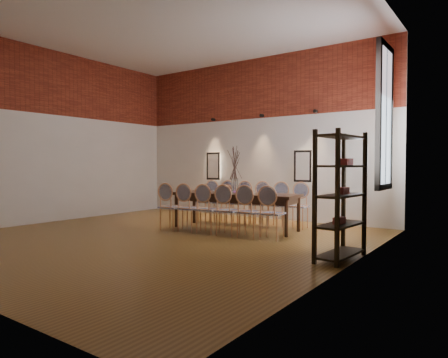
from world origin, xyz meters
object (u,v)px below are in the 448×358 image
Objects in this scene: chair_near_b at (189,208)px; chair_near_a at (171,207)px; chair_near_e at (249,212)px; chair_far_d at (259,204)px; book at (229,191)px; chair_far_c at (241,203)px; chair_far_a at (208,201)px; chair_near_d at (228,210)px; chair_near_f at (272,213)px; vase at (235,186)px; chair_near_c at (208,209)px; chair_far_b at (224,202)px; chair_far_e at (278,205)px; chair_far_f at (298,206)px; bowl at (227,189)px; dining_table at (235,211)px; shelving_rack at (341,195)px.

chair_near_a is at bearing 180.00° from chair_near_b.
chair_near_a and chair_near_e have the same top height.
book is (-0.40, -0.58, 0.30)m from chair_far_d.
chair_far_a is at bearing 0.00° from chair_far_c.
chair_near_d is (0.88, 0.09, 0.00)m from chair_near_b.
chair_near_a is at bearing 57.98° from chair_far_c.
vase reaches higher than chair_near_f.
chair_near_a and chair_near_c have the same top height.
chair_near_f and chair_far_b have the same top height.
vase is at bearing 108.23° from chair_near_d.
chair_far_a is (-1.90, 1.22, 0.00)m from chair_near_e.
chair_near_c and chair_far_e have the same top height.
chair_near_f is at bearing 0.00° from chair_near_d.
chair_near_a and chair_far_e have the same top height.
chair_far_f is 3.92× the size of bowl.
chair_far_b is 1.00× the size of chair_far_c.
chair_far_b is 3.92× the size of bowl.
chair_far_a is at bearing -0.00° from chair_far_e.
chair_near_e is at bearing -180.00° from chair_near_f.
chair_far_a is (-1.46, 1.26, 0.00)m from chair_near_d.
chair_near_f is at bearing 90.00° from chair_far_f.
chair_near_a is 2.21m from chair_near_f.
book is at bearing 144.06° from dining_table.
chair_far_b is (-0.15, 1.40, 0.00)m from chair_near_b.
chair_far_b is at bearing -0.00° from chair_far_e.
chair_near_f and chair_far_d have the same top height.
chair_near_b is 1.48m from chair_far_a.
dining_table is 1.47× the size of shelving_rack.
vase is at bearing 73.51° from chair_near_c.
vase is at bearing 147.12° from chair_far_a.
chair_near_d is 0.86m from vase.
chair_near_f is 1.00× the size of chair_far_c.
chair_far_e is (0.88, 0.09, 0.00)m from chair_far_c.
vase is at bearing 133.68° from chair_near_e.
vase reaches higher than chair_near_c.
chair_near_c is at bearing 122.02° from chair_far_a.
chair_near_d is at bearing -72.63° from dining_table.
chair_near_b is 1.00× the size of chair_far_c.
chair_near_a and chair_near_f have the same top height.
chair_near_d and chair_far_b have the same top height.
chair_near_f is 2.62m from chair_far_a.
dining_table is 2.82× the size of chair_near_f.
chair_near_e and chair_far_a have the same top height.
chair_near_b reaches higher than bowl.
book is (-0.84, -0.62, 0.30)m from chair_far_e.
chair_near_f is at bearing 0.00° from chair_near_a.
chair_near_c is 0.93m from book.
chair_near_a and chair_far_f have the same top height.
chair_far_c is at bearing -0.00° from chair_far_e.
shelving_rack is at bearing 121.27° from chair_far_f.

